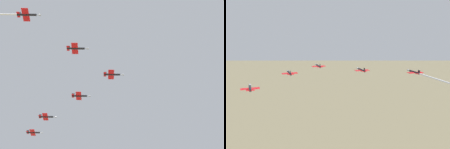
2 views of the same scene
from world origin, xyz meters
The scene contains 5 objects.
jet_lead centered at (13.71, -6.19, 120.26)m, with size 9.54×7.64×2.12m.
jet_port_inner centered at (-10.60, 0.01, 120.57)m, with size 9.54×7.64×2.12m.
jet_starboard_inner centered at (9.32, -30.89, 119.95)m, with size 9.54×7.64×2.12m.
jet_port_outer centered at (-37.21, 4.72, 119.21)m, with size 9.54×7.64×2.12m.
jet_center_rear centered at (-55.57, 14.75, 119.90)m, with size 9.54×7.64×2.12m.
Camera 1 is at (85.52, -123.80, 1.95)m, focal length 58.42 mm.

